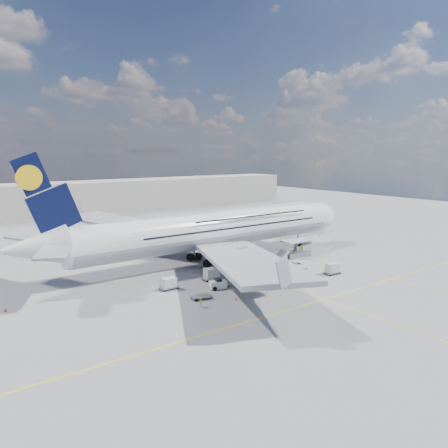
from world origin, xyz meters
TOP-DOWN VIEW (x-y plane):
  - ground at (0.00, 0.00)m, footprint 300.00×300.00m
  - taxi_line_main at (0.00, 0.00)m, footprint 0.25×220.00m
  - taxi_line_cross at (0.00, -20.00)m, footprint 120.00×0.25m
  - taxi_line_diag at (14.00, 10.00)m, footprint 14.16×99.06m
  - airliner at (0.26, 10.00)m, footprint 77.26×79.15m
  - jet_bridge at (29.81, 20.94)m, footprint 18.80×12.10m
  - cargo_loader at (16.82, 2.89)m, footprint 8.53×3.20m
  - terminal at (0.00, 95.00)m, footprint 180.00×16.00m
  - tree_line at (40.00, 140.00)m, footprint 160.00×6.00m
  - dolly_row_a at (-17.24, -1.17)m, footprint 3.17×1.70m
  - dolly_row_b at (-7.03, -5.36)m, footprint 3.48×2.08m
  - dolly_row_c at (-8.32, -0.88)m, footprint 3.57×2.10m
  - dolly_back at (-15.42, -8.31)m, footprint 3.57×2.41m
  - dolly_nose_far at (12.31, -11.32)m, footprint 3.34×1.86m
  - dolly_nose_near at (-0.39, -6.99)m, footprint 2.92×1.61m
  - baggage_tug at (-10.33, -5.76)m, footprint 3.13×2.02m
  - catering_truck_inner at (-2.08, 27.16)m, footprint 6.25×2.49m
  - catering_truck_outer at (-22.54, 42.06)m, footprint 7.45×3.34m
  - service_van at (9.84, -4.47)m, footprint 2.55×4.97m
  - crew_nose at (26.36, 0.55)m, footprint 0.80×0.78m
  - crew_loader at (18.53, 4.41)m, footprint 1.17×1.09m
  - crew_wing at (-17.58, -11.60)m, footprint 0.79×1.01m
  - crew_van at (19.55, 3.36)m, footprint 0.91×1.08m
  - crew_tug at (-8.86, -10.14)m, footprint 1.47×1.16m
  - cone_nose at (38.55, 15.14)m, footprint 0.38×0.38m
  - cone_wing_left_inner at (-3.04, 30.15)m, footprint 0.42×0.42m
  - cone_wing_left_outer at (-8.60, 34.56)m, footprint 0.49×0.49m
  - cone_wing_right_inner at (-6.28, -5.95)m, footprint 0.41×0.41m
  - cone_wing_right_outer at (-11.47, -12.15)m, footprint 0.45×0.45m
  - cone_tail at (-41.43, 3.87)m, footprint 0.48×0.48m

SIDE VIEW (x-z plane):
  - ground at x=0.00m, z-range 0.00..0.00m
  - taxi_line_main at x=0.00m, z-range 0.00..0.01m
  - taxi_line_cross at x=0.00m, z-range 0.00..0.01m
  - taxi_line_diag at x=14.00m, z-range 0.00..0.01m
  - cone_nose at x=38.55m, z-range -0.01..0.48m
  - cone_wing_right_inner at x=-6.28m, z-range -0.01..0.51m
  - cone_wing_left_inner at x=-3.04m, z-range -0.01..0.52m
  - cone_wing_right_outer at x=-11.47m, z-range -0.01..0.56m
  - cone_tail at x=-41.43m, z-range -0.01..0.61m
  - cone_wing_left_outer at x=-8.60m, z-range -0.01..0.61m
  - dolly_nose_near at x=-0.39m, z-range 0.12..0.54m
  - dolly_back at x=-15.42m, z-range 0.13..0.61m
  - dolly_row_b at x=-7.03m, z-range 0.13..0.62m
  - service_van at x=9.84m, z-range 0.00..1.34m
  - baggage_tug at x=-10.33m, z-range -0.11..1.70m
  - crew_wing at x=-17.58m, z-range 0.00..1.61m
  - crew_nose at x=26.36m, z-range 0.00..1.86m
  - crew_van at x=19.55m, z-range 0.00..1.89m
  - crew_loader at x=18.53m, z-range 0.00..1.91m
  - crew_tug at x=-8.86m, z-range 0.00..1.99m
  - dolly_row_a at x=-17.24m, z-range 0.08..2.08m
  - dolly_nose_far at x=12.31m, z-range 0.08..2.16m
  - dolly_row_c at x=-8.32m, z-range 0.08..2.26m
  - cargo_loader at x=16.82m, z-range -0.59..3.09m
  - catering_truck_inner at x=-2.08m, z-range -0.11..3.62m
  - catering_truck_outer at x=-22.54m, z-range -0.15..4.18m
  - tree_line at x=40.00m, z-range 0.00..8.00m
  - terminal at x=0.00m, z-range 0.00..12.00m
  - jet_bridge at x=29.81m, z-range 2.60..11.10m
  - airliner at x=0.26m, z-range -4.98..18.72m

